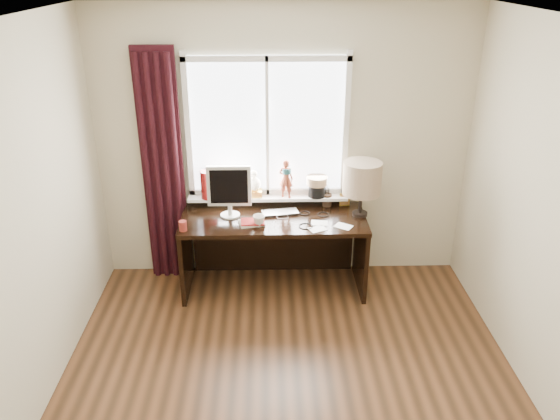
{
  "coord_description": "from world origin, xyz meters",
  "views": [
    {
      "loc": [
        -0.15,
        -2.9,
        2.91
      ],
      "look_at": [
        -0.05,
        1.25,
        1.0
      ],
      "focal_mm": 35.0,
      "sensor_mm": 36.0,
      "label": 1
    }
  ],
  "objects_px": {
    "red_cup": "(183,226)",
    "table_lamp": "(362,179)",
    "desk": "(274,236)",
    "laptop": "(280,213)",
    "mug": "(259,220)",
    "monitor": "(229,188)"
  },
  "relations": [
    {
      "from": "mug",
      "to": "red_cup",
      "type": "bearing_deg",
      "value": -173.55
    },
    {
      "from": "laptop",
      "to": "red_cup",
      "type": "xyz_separation_m",
      "value": [
        -0.86,
        -0.32,
        0.03
      ]
    },
    {
      "from": "table_lamp",
      "to": "laptop",
      "type": "bearing_deg",
      "value": 176.45
    },
    {
      "from": "mug",
      "to": "monitor",
      "type": "height_order",
      "value": "monitor"
    },
    {
      "from": "laptop",
      "to": "red_cup",
      "type": "distance_m",
      "value": 0.92
    },
    {
      "from": "red_cup",
      "to": "desk",
      "type": "xyz_separation_m",
      "value": [
        0.79,
        0.34,
        -0.29
      ]
    },
    {
      "from": "mug",
      "to": "red_cup",
      "type": "xyz_separation_m",
      "value": [
        -0.66,
        -0.07,
        -0.01
      ]
    },
    {
      "from": "laptop",
      "to": "red_cup",
      "type": "height_order",
      "value": "red_cup"
    },
    {
      "from": "laptop",
      "to": "desk",
      "type": "xyz_separation_m",
      "value": [
        -0.06,
        0.02,
        -0.26
      ]
    },
    {
      "from": "laptop",
      "to": "desk",
      "type": "relative_size",
      "value": 0.2
    },
    {
      "from": "mug",
      "to": "monitor",
      "type": "relative_size",
      "value": 0.22
    },
    {
      "from": "desk",
      "to": "monitor",
      "type": "distance_m",
      "value": 0.66
    },
    {
      "from": "desk",
      "to": "table_lamp",
      "type": "xyz_separation_m",
      "value": [
        0.8,
        -0.07,
        0.61
      ]
    },
    {
      "from": "red_cup",
      "to": "table_lamp",
      "type": "height_order",
      "value": "table_lamp"
    },
    {
      "from": "laptop",
      "to": "table_lamp",
      "type": "distance_m",
      "value": 0.82
    },
    {
      "from": "desk",
      "to": "table_lamp",
      "type": "relative_size",
      "value": 3.27
    },
    {
      "from": "mug",
      "to": "laptop",
      "type": "bearing_deg",
      "value": 51.72
    },
    {
      "from": "desk",
      "to": "table_lamp",
      "type": "distance_m",
      "value": 1.01
    },
    {
      "from": "mug",
      "to": "desk",
      "type": "distance_m",
      "value": 0.42
    },
    {
      "from": "red_cup",
      "to": "mug",
      "type": "bearing_deg",
      "value": 6.45
    },
    {
      "from": "laptop",
      "to": "table_lamp",
      "type": "relative_size",
      "value": 0.65
    },
    {
      "from": "mug",
      "to": "red_cup",
      "type": "relative_size",
      "value": 1.21
    }
  ]
}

